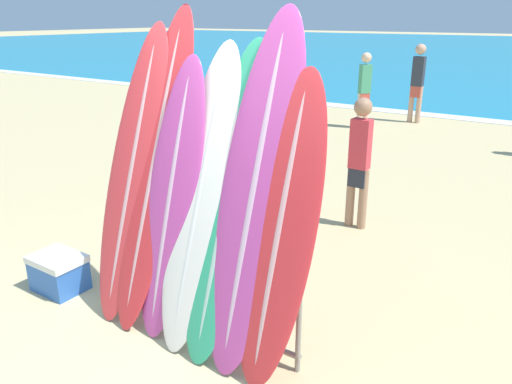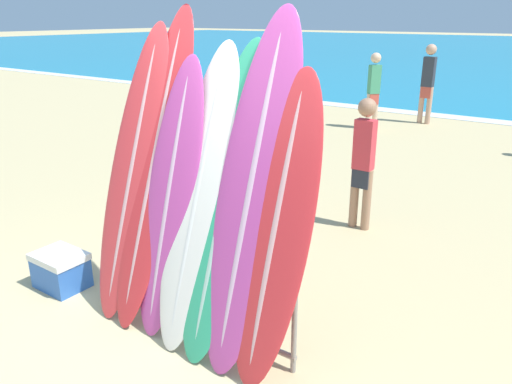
% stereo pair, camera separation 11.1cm
% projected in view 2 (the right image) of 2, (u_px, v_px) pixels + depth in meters
% --- Properties ---
extents(ground_plane, '(160.00, 160.00, 0.00)m').
position_uv_depth(ground_plane, '(158.00, 352.00, 3.80)').
color(ground_plane, tan).
extents(surfboard_rack, '(1.83, 0.04, 0.94)m').
position_uv_depth(surfboard_rack, '(197.00, 275.00, 3.91)').
color(surfboard_rack, gray).
rests_on(surfboard_rack, ground_plane).
extents(surfboard_slot_0, '(0.53, 0.89, 2.39)m').
position_uv_depth(surfboard_slot_0, '(133.00, 172.00, 4.13)').
color(surfboard_slot_0, red).
rests_on(surfboard_slot_0, ground_plane).
extents(surfboard_slot_1, '(0.50, 0.98, 2.52)m').
position_uv_depth(surfboard_slot_1, '(154.00, 168.00, 4.01)').
color(surfboard_slot_1, red).
rests_on(surfboard_slot_1, ground_plane).
extents(surfboard_slot_2, '(0.50, 0.72, 2.16)m').
position_uv_depth(surfboard_slot_2, '(170.00, 198.00, 3.87)').
color(surfboard_slot_2, '#B23D8E').
rests_on(surfboard_slot_2, ground_plane).
extents(surfboard_slot_3, '(0.52, 0.87, 2.27)m').
position_uv_depth(surfboard_slot_3, '(198.00, 198.00, 3.74)').
color(surfboard_slot_3, silver).
rests_on(surfboard_slot_3, ground_plane).
extents(surfboard_slot_4, '(0.53, 0.90, 2.29)m').
position_uv_depth(surfboard_slot_4, '(224.00, 202.00, 3.61)').
color(surfboard_slot_4, '#289E70').
rests_on(surfboard_slot_4, ground_plane).
extents(surfboard_slot_5, '(0.58, 0.92, 2.51)m').
position_uv_depth(surfboard_slot_5, '(252.00, 193.00, 3.46)').
color(surfboard_slot_5, '#B23D8E').
rests_on(surfboard_slot_5, ground_plane).
extents(surfboard_slot_6, '(0.52, 0.77, 2.12)m').
position_uv_depth(surfboard_slot_6, '(277.00, 231.00, 3.33)').
color(surfboard_slot_6, red).
rests_on(surfboard_slot_6, ground_plane).
extents(person_mid_beach, '(0.31, 0.24, 1.82)m').
position_uv_depth(person_mid_beach, '(428.00, 81.00, 11.56)').
color(person_mid_beach, tan).
rests_on(person_mid_beach, ground_plane).
extents(person_far_left, '(0.27, 0.29, 1.67)m').
position_uv_depth(person_far_left, '(374.00, 88.00, 11.01)').
color(person_far_left, beige).
rests_on(person_far_left, ground_plane).
extents(person_far_right, '(0.26, 0.21, 1.56)m').
position_uv_depth(person_far_right, '(363.00, 160.00, 5.76)').
color(person_far_right, '#A87A5B').
rests_on(person_far_right, ground_plane).
extents(cooler_box, '(0.48, 0.37, 0.34)m').
position_uv_depth(cooler_box, '(61.00, 270.00, 4.67)').
color(cooler_box, '#2D60B7').
rests_on(cooler_box, ground_plane).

